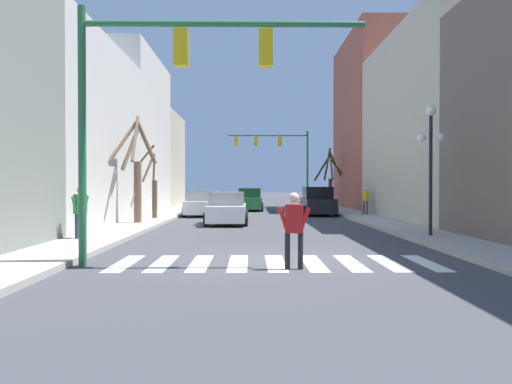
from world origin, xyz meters
TOP-DOWN VIEW (x-y plane):
  - ground_plane at (0.00, 0.00)m, footprint 240.00×240.00m
  - sidewalk_left at (-5.72, 0.00)m, footprint 2.03×90.00m
  - sidewalk_right at (5.72, 0.00)m, footprint 2.03×90.00m
  - building_row_left at (-9.74, 12.61)m, footprint 6.00×40.02m
  - building_row_right at (9.74, 14.78)m, footprint 6.00×37.73m
  - crosswalk_stripes at (-0.00, -0.63)m, footprint 7.65×2.60m
  - traffic_signal_near at (-2.55, -1.04)m, footprint 6.56×0.28m
  - traffic_signal_far at (1.87, 31.89)m, footprint 7.17×0.28m
  - street_lamp_right_corner at (5.54, 4.44)m, footprint 0.95×0.36m
  - car_parked_right_far at (-3.54, 18.05)m, footprint 2.09×4.88m
  - car_driving_toward_lane at (-1.73, 11.55)m, footprint 2.00×4.75m
  - car_parked_left_far at (3.56, 18.51)m, footprint 2.05×4.47m
  - car_parked_left_near at (-0.69, 24.23)m, footprint 1.96×4.51m
  - pedestrian_on_right_sidewalk at (0.36, -1.48)m, footprint 0.73×0.23m
  - pedestrian_waiting_at_curb at (-6.11, 3.64)m, footprint 0.43×0.67m
  - pedestrian_crossing_street at (6.20, 16.95)m, footprint 0.41×0.66m
  - street_tree_left_far at (-5.83, 13.85)m, footprint 1.94×1.66m
  - street_tree_left_near at (-5.83, 10.27)m, footprint 1.90×2.34m
  - street_tree_right_mid at (5.72, 26.97)m, footprint 2.98×3.39m

SIDE VIEW (x-z plane):
  - ground_plane at x=0.00m, z-range 0.00..0.00m
  - crosswalk_stripes at x=0.00m, z-range 0.00..0.01m
  - sidewalk_left at x=-5.72m, z-range 0.00..0.15m
  - sidewalk_right at x=5.72m, z-range 0.00..0.15m
  - car_driving_toward_lane at x=-1.73m, z-range -0.04..1.49m
  - car_parked_right_far at x=-3.54m, z-range -0.05..1.52m
  - car_parked_left_near at x=-0.69m, z-range -0.06..1.60m
  - car_parked_left_far at x=3.56m, z-range -0.07..1.71m
  - pedestrian_on_right_sidewalk at x=0.36m, z-range 0.16..1.85m
  - pedestrian_crossing_street at x=6.20m, z-range 0.30..1.93m
  - pedestrian_waiting_at_curb at x=-6.11m, z-range 0.30..1.98m
  - street_tree_left_far at x=-5.83m, z-range -0.21..3.65m
  - street_tree_right_mid at x=5.72m, z-range 0.07..4.78m
  - street_tree_left_near at x=-5.83m, z-range 0.05..4.97m
  - street_lamp_right_corner at x=5.54m, z-range 1.07..5.50m
  - traffic_signal_near at x=-2.55m, z-range 1.34..7.30m
  - traffic_signal_far at x=1.87m, z-range 1.64..8.34m
  - building_row_left at x=-9.74m, z-range -1.17..11.26m
  - building_row_right at x=9.74m, z-range -1.23..11.97m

